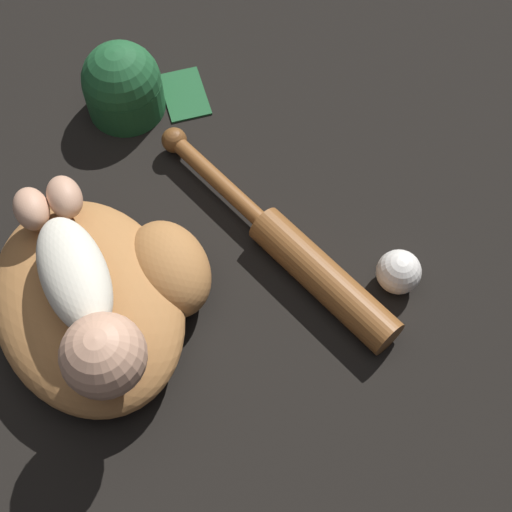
# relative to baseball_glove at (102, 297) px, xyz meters

# --- Properties ---
(ground_plane) EXTENTS (6.00, 6.00, 0.00)m
(ground_plane) POSITION_rel_baseball_glove_xyz_m (0.04, -0.08, -0.05)
(ground_plane) COLOR black
(baseball_glove) EXTENTS (0.39, 0.34, 0.11)m
(baseball_glove) POSITION_rel_baseball_glove_xyz_m (0.00, 0.00, 0.00)
(baseball_glove) COLOR #A8703D
(baseball_glove) RESTS_ON ground
(baby_figure) EXTENTS (0.37, 0.14, 0.11)m
(baby_figure) POSITION_rel_baseball_glove_xyz_m (0.04, -0.03, 0.10)
(baby_figure) COLOR silver
(baby_figure) RESTS_ON baseball_glove
(baseball_bat) EXTENTS (0.52, 0.16, 0.06)m
(baseball_bat) POSITION_rel_baseball_glove_xyz_m (0.08, 0.30, -0.02)
(baseball_bat) COLOR brown
(baseball_bat) RESTS_ON ground
(baseball) EXTENTS (0.07, 0.07, 0.07)m
(baseball) POSITION_rel_baseball_glove_xyz_m (0.18, 0.41, -0.02)
(baseball) COLOR white
(baseball) RESTS_ON ground
(baseball_cap) EXTENTS (0.16, 0.22, 0.14)m
(baseball_cap) POSITION_rel_baseball_glove_xyz_m (-0.35, 0.20, 0.00)
(baseball_cap) COLOR #1E562D
(baseball_cap) RESTS_ON ground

